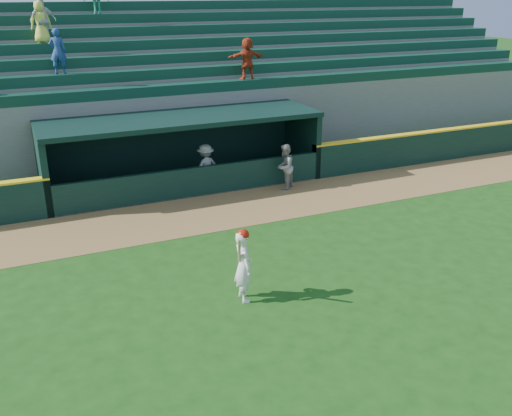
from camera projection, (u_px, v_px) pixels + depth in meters
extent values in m
plane|color=#174210|center=(284.00, 282.00, 13.45)|extent=(120.00, 120.00, 0.00)
cube|color=brown|center=(212.00, 212.00, 17.62)|extent=(40.00, 3.00, 0.01)
cube|color=black|center=(478.00, 141.00, 23.48)|extent=(15.50, 0.30, 1.20)
cube|color=yellow|center=(480.00, 126.00, 23.25)|extent=(15.50, 0.32, 0.06)
imported|color=gray|center=(285.00, 167.00, 19.40)|extent=(0.97, 0.96, 1.57)
imported|color=#999894|center=(206.00, 167.00, 19.37)|extent=(1.15, 0.87, 1.58)
cube|color=slate|center=(185.00, 185.00, 20.00)|extent=(9.00, 2.60, 0.04)
cube|color=black|center=(43.00, 170.00, 17.84)|extent=(0.20, 2.60, 2.30)
cube|color=black|center=(301.00, 140.00, 21.34)|extent=(0.20, 2.60, 2.30)
cube|color=black|center=(173.00, 145.00, 20.70)|extent=(9.40, 0.20, 2.30)
cube|color=black|center=(182.00, 118.00, 19.15)|extent=(9.40, 2.80, 0.16)
cube|color=black|center=(196.00, 182.00, 18.79)|extent=(9.00, 0.16, 1.00)
cube|color=brown|center=(178.00, 172.00, 20.59)|extent=(8.40, 0.45, 0.10)
cube|color=slate|center=(168.00, 134.00, 21.03)|extent=(34.00, 0.85, 2.91)
cube|color=#0F3828|center=(167.00, 90.00, 20.34)|extent=(34.00, 0.60, 0.36)
cube|color=slate|center=(162.00, 123.00, 21.68)|extent=(34.00, 0.85, 3.36)
cube|color=#0F3828|center=(160.00, 74.00, 20.90)|extent=(34.00, 0.60, 0.36)
cube|color=slate|center=(156.00, 113.00, 22.32)|extent=(34.00, 0.85, 3.81)
cube|color=#0F3828|center=(153.00, 59.00, 21.47)|extent=(34.00, 0.60, 0.36)
cube|color=slate|center=(150.00, 103.00, 22.96)|extent=(34.00, 0.85, 4.26)
cube|color=#0F3828|center=(147.00, 44.00, 22.03)|extent=(34.00, 0.60, 0.36)
cube|color=slate|center=(144.00, 95.00, 23.60)|extent=(34.00, 0.85, 4.71)
cube|color=#0F3828|center=(141.00, 31.00, 22.59)|extent=(34.00, 0.60, 0.36)
cube|color=slate|center=(139.00, 86.00, 24.25)|extent=(34.00, 0.85, 5.16)
cube|color=#0F3828|center=(135.00, 18.00, 23.15)|extent=(34.00, 0.60, 0.36)
cube|color=slate|center=(134.00, 78.00, 24.89)|extent=(34.00, 0.85, 5.61)
cube|color=#0F3828|center=(129.00, 6.00, 23.71)|extent=(34.00, 0.60, 0.36)
cube|color=slate|center=(131.00, 76.00, 25.38)|extent=(34.50, 0.30, 5.61)
imported|color=silver|center=(43.00, 20.00, 20.30)|extent=(0.96, 0.52, 1.56)
imported|color=#A73419|center=(247.00, 58.00, 21.22)|extent=(1.42, 0.50, 1.52)
imported|color=navy|center=(58.00, 51.00, 19.26)|extent=(0.62, 0.47, 1.52)
imported|color=#E5E451|center=(41.00, 22.00, 20.28)|extent=(0.77, 0.55, 1.46)
imported|color=white|center=(243.00, 266.00, 12.40)|extent=(0.41, 0.61, 1.63)
sphere|color=#AB1909|center=(243.00, 235.00, 12.13)|extent=(0.27, 0.27, 0.27)
cylinder|color=tan|center=(239.00, 250.00, 11.96)|extent=(0.25, 0.49, 0.76)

